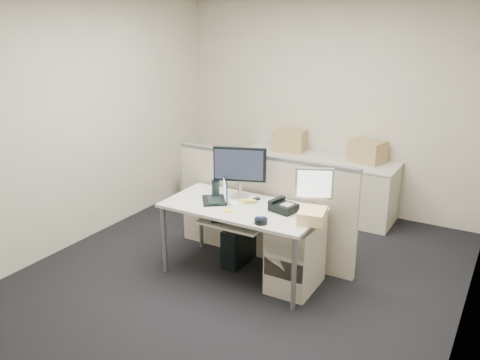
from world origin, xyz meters
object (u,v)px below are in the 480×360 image
Objects in this scene: desk at (242,212)px; laptop at (214,190)px; monitor_main at (240,173)px; desk_phone at (284,207)px.

desk is 5.07× the size of laptop.
desk is 2.89× the size of monitor_main.
desk is 0.35m from laptop.
monitor_main reaches higher than desk_phone.
desk_phone is at bearing -31.84° from monitor_main.
desk is 0.40m from monitor_main.
desk_phone is (0.40, 0.08, 0.10)m from desk.
desk is at bearing -75.62° from monitor_main.
monitor_main is 2.27× the size of desk_phone.
monitor_main is (-0.13, 0.19, 0.33)m from desk.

